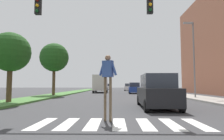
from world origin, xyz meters
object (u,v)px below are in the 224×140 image
object	(u,v)px
suv_crossing	(157,92)
truck_box_delivery	(100,83)
traffic_light_gantry	(38,21)
pedestrian_performer	(108,77)
tree_mid	(11,52)
sedan_far_horizon	(108,87)
street_lamp_right	(193,52)
sedan_midblock	(134,88)
tree_far	(54,58)
sedan_distant	(128,87)

from	to	relation	value
suv_crossing	truck_box_delivery	world-z (taller)	truck_box_delivery
traffic_light_gantry	pedestrian_performer	world-z (taller)	traffic_light_gantry
tree_mid	pedestrian_performer	size ratio (longest dim) A/B	2.02
pedestrian_performer	sedan_far_horizon	distance (m)	49.68
sedan_far_horizon	street_lamp_right	bearing A→B (deg)	-75.28
traffic_light_gantry	sedan_midblock	size ratio (longest dim) A/B	2.20
street_lamp_right	truck_box_delivery	size ratio (longest dim) A/B	1.21
tree_mid	sedan_far_horizon	size ratio (longest dim) A/B	1.16
street_lamp_right	sedan_midblock	world-z (taller)	street_lamp_right
pedestrian_performer	suv_crossing	world-z (taller)	pedestrian_performer
tree_far	sedan_far_horizon	bearing A→B (deg)	80.97
tree_mid	sedan_far_horizon	world-z (taller)	tree_mid
tree_far	sedan_far_horizon	world-z (taller)	tree_far
traffic_light_gantry	street_lamp_right	xyz separation A→B (m)	(11.32, 10.27, 0.20)
sedan_midblock	truck_box_delivery	bearing A→B (deg)	145.17
traffic_light_gantry	street_lamp_right	bearing A→B (deg)	42.22
tree_mid	traffic_light_gantry	world-z (taller)	traffic_light_gantry
sedan_distant	tree_far	bearing A→B (deg)	-114.43
tree_mid	truck_box_delivery	world-z (taller)	tree_mid
sedan_distant	truck_box_delivery	size ratio (longest dim) A/B	0.68
tree_far	traffic_light_gantry	xyz separation A→B (m)	(3.92, -14.61, -0.32)
tree_far	sedan_midblock	xyz separation A→B (m)	(10.55, 7.77, -3.91)
traffic_light_gantry	street_lamp_right	size ratio (longest dim) A/B	1.30
tree_mid	suv_crossing	xyz separation A→B (m)	(10.07, -2.26, -2.78)
tree_far	suv_crossing	xyz separation A→B (m)	(10.02, -12.02, -3.78)
sedan_distant	truck_box_delivery	distance (m)	12.90
pedestrian_performer	sedan_far_horizon	size ratio (longest dim) A/B	0.58
pedestrian_performer	sedan_distant	distance (m)	39.64
tree_far	street_lamp_right	world-z (taller)	street_lamp_right
tree_mid	tree_far	bearing A→B (deg)	89.71
sedan_midblock	pedestrian_performer	bearing A→B (deg)	-97.69
truck_box_delivery	tree_mid	bearing A→B (deg)	-102.57
sedan_distant	sedan_far_horizon	world-z (taller)	sedan_far_horizon
street_lamp_right	sedan_far_horizon	bearing A→B (deg)	104.72
traffic_light_gantry	sedan_distant	world-z (taller)	traffic_light_gantry
tree_far	sedan_midblock	bearing A→B (deg)	36.37
sedan_far_horizon	truck_box_delivery	world-z (taller)	truck_box_delivery
pedestrian_performer	sedan_midblock	world-z (taller)	pedestrian_performer
tree_far	sedan_far_horizon	xyz separation A→B (m)	(5.31, 33.42, -3.91)
traffic_light_gantry	pedestrian_performer	size ratio (longest dim) A/B	3.92
tree_mid	sedan_distant	distance (m)	34.82
suv_crossing	sedan_distant	xyz separation A→B (m)	(0.55, 35.30, -0.14)
sedan_distant	tree_mid	bearing A→B (deg)	-107.82
pedestrian_performer	sedan_midblock	distance (m)	24.22
sedan_distant	truck_box_delivery	world-z (taller)	truck_box_delivery
street_lamp_right	sedan_distant	bearing A→B (deg)	99.58
street_lamp_right	sedan_midblock	bearing A→B (deg)	111.14
sedan_distant	street_lamp_right	bearing A→B (deg)	-80.42
pedestrian_performer	sedan_midblock	size ratio (longest dim) A/B	0.56
traffic_light_gantry	sedan_distant	size ratio (longest dim) A/B	2.33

